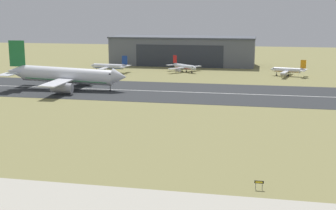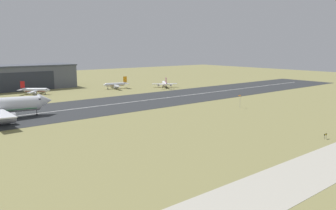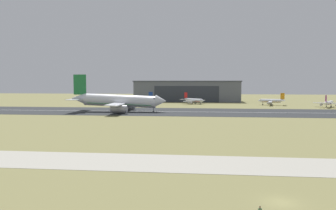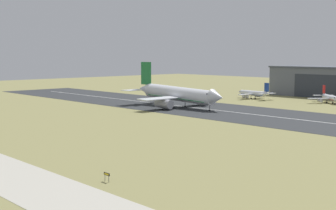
{
  "view_description": "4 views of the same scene",
  "coord_description": "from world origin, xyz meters",
  "px_view_note": "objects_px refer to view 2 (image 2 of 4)",
  "views": [
    {
      "loc": [
        23.25,
        -51.0,
        31.73
      ],
      "look_at": [
        -2.86,
        77.07,
        5.2
      ],
      "focal_mm": 50.0,
      "sensor_mm": 36.0,
      "label": 1
    },
    {
      "loc": [
        -78.22,
        -16.75,
        28.65
      ],
      "look_at": [
        -1.12,
        79.35,
        6.84
      ],
      "focal_mm": 35.0,
      "sensor_mm": 36.0,
      "label": 2
    },
    {
      "loc": [
        -10.23,
        -43.58,
        15.93
      ],
      "look_at": [
        -23.44,
        77.88,
        7.2
      ],
      "focal_mm": 35.0,
      "sensor_mm": 36.0,
      "label": 3
    },
    {
      "loc": [
        92.15,
        -18.79,
        23.23
      ],
      "look_at": [
        -20.04,
        86.32,
        6.56
      ],
      "focal_mm": 50.0,
      "sensor_mm": 36.0,
      "label": 4
    }
  ],
  "objects_px": {
    "airplane_parked_east": "(165,84)",
    "airplane_parked_far_east": "(115,85)",
    "windsock_pole": "(239,97)",
    "airplane_parked_west": "(35,90)",
    "runway_sign": "(325,135)"
  },
  "relations": [
    {
      "from": "airplane_parked_east",
      "to": "airplane_parked_far_east",
      "type": "xyz_separation_m",
      "value": [
        -31.61,
        15.5,
        0.15
      ]
    },
    {
      "from": "windsock_pole",
      "to": "airplane_parked_far_east",
      "type": "bearing_deg",
      "value": 95.2
    },
    {
      "from": "airplane_parked_west",
      "to": "airplane_parked_east",
      "type": "bearing_deg",
      "value": -14.4
    },
    {
      "from": "airplane_parked_east",
      "to": "runway_sign",
      "type": "height_order",
      "value": "airplane_parked_east"
    },
    {
      "from": "airplane_parked_east",
      "to": "runway_sign",
      "type": "xyz_separation_m",
      "value": [
        -43.63,
        -137.94,
        -1.48
      ]
    },
    {
      "from": "airplane_parked_far_east",
      "to": "windsock_pole",
      "type": "relative_size",
      "value": 3.54
    },
    {
      "from": "airplane_parked_west",
      "to": "airplane_parked_east",
      "type": "distance_m",
      "value": 86.95
    },
    {
      "from": "airplane_parked_west",
      "to": "windsock_pole",
      "type": "distance_m",
      "value": 124.01
    },
    {
      "from": "airplane_parked_west",
      "to": "windsock_pole",
      "type": "xyz_separation_m",
      "value": [
        61.82,
        -107.47,
        2.82
      ]
    },
    {
      "from": "airplane_parked_west",
      "to": "airplane_parked_far_east",
      "type": "height_order",
      "value": "airplane_parked_far_east"
    },
    {
      "from": "airplane_parked_west",
      "to": "windsock_pole",
      "type": "bearing_deg",
      "value": -60.09
    },
    {
      "from": "runway_sign",
      "to": "windsock_pole",
      "type": "bearing_deg",
      "value": 67.82
    },
    {
      "from": "airplane_parked_far_east",
      "to": "airplane_parked_east",
      "type": "bearing_deg",
      "value": -26.12
    },
    {
      "from": "airplane_parked_west",
      "to": "runway_sign",
      "type": "distance_m",
      "value": 164.65
    },
    {
      "from": "windsock_pole",
      "to": "runway_sign",
      "type": "bearing_deg",
      "value": -112.18
    }
  ]
}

